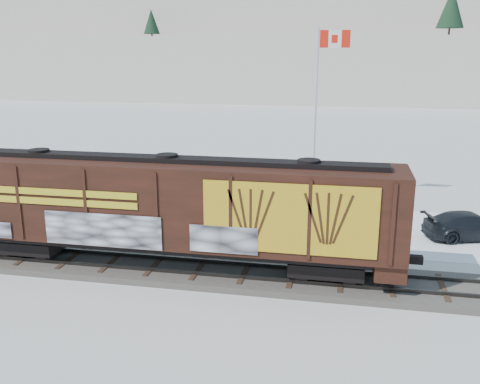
% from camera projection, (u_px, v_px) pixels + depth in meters
% --- Properties ---
extents(ground, '(500.00, 500.00, 0.00)m').
position_uv_depth(ground, '(245.00, 278.00, 22.72)').
color(ground, white).
rests_on(ground, ground).
extents(rail_track, '(50.00, 3.40, 0.43)m').
position_uv_depth(rail_track, '(245.00, 275.00, 22.69)').
color(rail_track, '#59544C').
rests_on(rail_track, ground).
extents(parking_strip, '(40.00, 8.00, 0.03)m').
position_uv_depth(parking_strip, '(270.00, 224.00, 29.83)').
color(parking_strip, white).
rests_on(parking_strip, ground).
extents(hillside, '(360.00, 110.00, 93.00)m').
position_uv_depth(hillside, '(337.00, 33.00, 151.64)').
color(hillside, white).
rests_on(hillside, ground).
extents(hopper_railcar, '(19.44, 3.06, 4.69)m').
position_uv_depth(hopper_railcar, '(169.00, 205.00, 22.56)').
color(hopper_railcar, black).
rests_on(hopper_railcar, rail_track).
extents(flagpole, '(2.30, 0.90, 10.74)m').
position_uv_depth(flagpole, '(316.00, 143.00, 32.72)').
color(flagpole, silver).
rests_on(flagpole, ground).
extents(car_silver, '(4.29, 2.11, 1.41)m').
position_uv_depth(car_silver, '(246.00, 205.00, 30.86)').
color(car_silver, '#A6A8AD').
rests_on(car_silver, parking_strip).
extents(car_white, '(5.29, 3.27, 1.65)m').
position_uv_depth(car_white, '(333.00, 214.00, 28.72)').
color(car_white, silver).
rests_on(car_white, parking_strip).
extents(car_dark, '(5.09, 3.20, 1.38)m').
position_uv_depth(car_dark, '(470.00, 226.00, 27.28)').
color(car_dark, black).
rests_on(car_dark, parking_strip).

